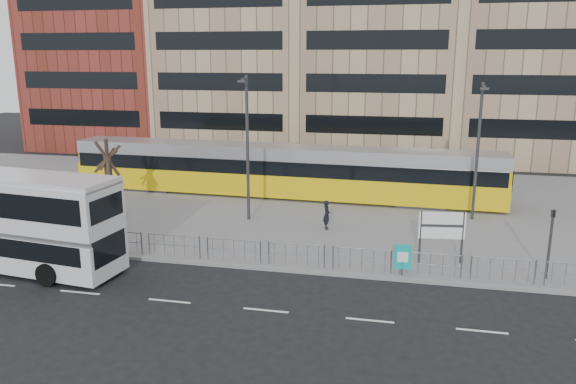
% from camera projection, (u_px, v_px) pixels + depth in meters
% --- Properties ---
extents(ground, '(120.00, 120.00, 0.00)m').
position_uv_depth(ground, '(245.00, 269.00, 25.94)').
color(ground, black).
rests_on(ground, ground).
extents(plaza, '(64.00, 24.00, 0.15)m').
position_uv_depth(plaza, '(296.00, 202.00, 37.31)').
color(plaza, slate).
rests_on(plaza, ground).
extents(kerb, '(64.00, 0.25, 0.17)m').
position_uv_depth(kerb, '(246.00, 267.00, 25.97)').
color(kerb, gray).
rests_on(kerb, ground).
extents(building_row, '(70.40, 18.40, 31.20)m').
position_uv_depth(building_row, '(357.00, 20.00, 55.05)').
color(building_row, maroon).
rests_on(building_row, ground).
extents(pedestrian_barrier, '(32.07, 0.07, 1.10)m').
position_uv_depth(pedestrian_barrier, '(290.00, 248.00, 25.77)').
color(pedestrian_barrier, gray).
rests_on(pedestrian_barrier, plaza).
extents(road_markings, '(62.00, 0.12, 0.01)m').
position_uv_depth(road_markings, '(241.00, 308.00, 21.93)').
color(road_markings, white).
rests_on(road_markings, ground).
extents(double_decker_bus, '(11.38, 3.88, 4.46)m').
position_uv_depth(double_decker_bus, '(6.00, 217.00, 25.66)').
color(double_decker_bus, silver).
rests_on(double_decker_bus, ground).
extents(tram, '(29.55, 3.77, 3.47)m').
position_uv_depth(tram, '(280.00, 171.00, 38.30)').
color(tram, '#E1BB0C').
rests_on(tram, plaza).
extents(station_sign, '(2.13, 0.37, 2.45)m').
position_uv_depth(station_sign, '(442.00, 228.00, 25.90)').
color(station_sign, '#2D2D30').
rests_on(station_sign, plaza).
extents(ad_panel, '(0.75, 0.10, 1.41)m').
position_uv_depth(ad_panel, '(403.00, 257.00, 24.64)').
color(ad_panel, '#2D2D30').
rests_on(ad_panel, plaza).
extents(pedestrian, '(0.52, 0.67, 1.63)m').
position_uv_depth(pedestrian, '(327.00, 215.00, 31.19)').
color(pedestrian, black).
rests_on(pedestrian, plaza).
extents(traffic_light_west, '(0.22, 0.24, 3.10)m').
position_uv_depth(traffic_light_west, '(78.00, 211.00, 27.68)').
color(traffic_light_west, '#2D2D30').
rests_on(traffic_light_west, plaza).
extents(traffic_light_east, '(0.19, 0.22, 3.10)m').
position_uv_depth(traffic_light_east, '(551.00, 235.00, 24.00)').
color(traffic_light_east, '#2D2D30').
rests_on(traffic_light_east, plaza).
extents(lamp_post_west, '(0.45, 1.04, 8.36)m').
position_uv_depth(lamp_post_west, '(247.00, 143.00, 32.06)').
color(lamp_post_west, '#2D2D30').
rests_on(lamp_post_west, plaza).
extents(lamp_post_east, '(0.45, 1.04, 7.97)m').
position_uv_depth(lamp_post_east, '(478.00, 146.00, 32.11)').
color(lamp_post_east, '#2D2D30').
rests_on(lamp_post_east, plaza).
extents(bare_tree, '(4.09, 4.09, 6.76)m').
position_uv_depth(bare_tree, '(105.00, 135.00, 32.73)').
color(bare_tree, '#2F211A').
rests_on(bare_tree, plaza).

